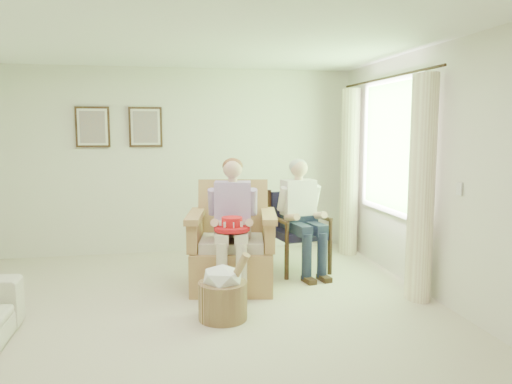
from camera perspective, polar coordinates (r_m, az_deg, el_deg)
The scene contains 16 objects.
floor at distance 4.73m, azimuth -7.15°, elevation -14.63°, with size 5.50×5.50×0.00m, color beige.
back_wall at distance 7.15m, azimuth -8.79°, elevation 3.50°, with size 5.00×0.04×2.60m, color silver.
front_wall at distance 1.72m, azimuth -1.67°, elevation -8.32°, with size 5.00×0.04×2.60m, color silver.
right_wall at distance 5.20m, azimuth 21.25°, elevation 1.70°, with size 0.04×5.50×2.60m, color silver.
ceiling at distance 4.47m, azimuth -7.71°, elevation 18.03°, with size 5.00×5.50×0.02m, color white.
window at distance 6.22m, azimuth 15.19°, elevation 5.40°, with size 0.13×2.50×1.63m.
curtain_left at distance 5.32m, azimuth 18.36°, elevation 0.31°, with size 0.34×0.34×2.30m, color #FFF2C7.
curtain_right at distance 7.08m, azimuth 10.62°, elevation 2.21°, with size 0.34×0.34×2.30m, color #FFF2C7.
framed_print_left at distance 7.15m, azimuth -18.17°, elevation 7.07°, with size 0.45×0.05×0.55m.
framed_print_right at distance 7.10m, azimuth -12.51°, elevation 7.26°, with size 0.45×0.05×0.55m.
wicker_armchair at distance 5.62m, azimuth -2.79°, elevation -7.03°, with size 0.92×0.91×1.17m.
wood_armchair at distance 6.26m, azimuth 4.72°, elevation -4.07°, with size 0.63×0.59×0.97m.
person_wicker at distance 5.38m, azimuth -2.59°, elevation -2.58°, with size 0.40×0.62×1.41m.
person_dark at distance 6.06m, azimuth 5.16°, elevation -1.86°, with size 0.40×0.63×1.37m.
red_hat at distance 5.19m, azimuth -2.77°, elevation -3.87°, with size 0.37×0.37×0.14m.
hatbox at distance 4.71m, azimuth -3.79°, elevation -11.33°, with size 0.59×0.59×0.67m.
Camera 1 is at (-0.26, -4.38, 1.76)m, focal length 35.00 mm.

